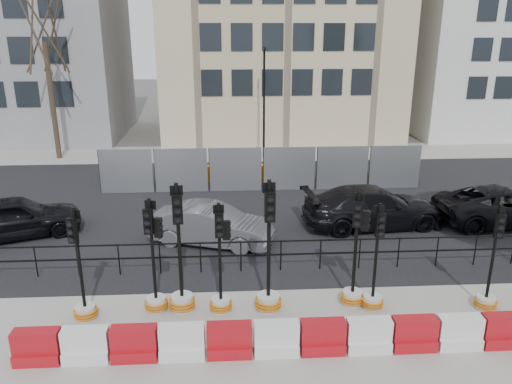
{
  "coord_description": "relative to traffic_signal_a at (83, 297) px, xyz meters",
  "views": [
    {
      "loc": [
        -1.54,
        -12.33,
        7.04
      ],
      "look_at": [
        -0.64,
        3.0,
        1.94
      ],
      "focal_mm": 35.0,
      "sensor_mm": 36.0,
      "label": 1
    }
  ],
  "objects": [
    {
      "name": "traffic_signal_g",
      "position": [
        7.38,
        0.07,
        -0.02
      ],
      "size": [
        0.58,
        0.58,
        2.93
      ],
      "rotation": [
        0.0,
        0.0,
        0.05
      ],
      "color": "silver",
      "rests_on": "ground"
    },
    {
      "name": "traffic_signal_f",
      "position": [
        6.91,
        0.29,
        0.14
      ],
      "size": [
        0.63,
        0.63,
        3.19
      ],
      "rotation": [
        0.0,
        0.0,
        -0.31
      ],
      "color": "silver",
      "rests_on": "ground"
    },
    {
      "name": "traffic_signal_b",
      "position": [
        1.75,
        0.29,
        0.12
      ],
      "size": [
        0.61,
        0.61,
        3.1
      ],
      "rotation": [
        0.0,
        0.0,
        -0.26
      ],
      "color": "silver",
      "rests_on": "ground"
    },
    {
      "name": "traffic_signal_d",
      "position": [
        3.43,
        0.17,
        0.09
      ],
      "size": [
        0.59,
        0.59,
        2.99
      ],
      "rotation": [
        0.0,
        0.0,
        0.07
      ],
      "color": "silver",
      "rests_on": "ground"
    },
    {
      "name": "car_b",
      "position": [
        3.08,
        4.44,
        0.06
      ],
      "size": [
        3.86,
        4.99,
        1.37
      ],
      "primitive_type": "imported",
      "rotation": [
        0.0,
        0.0,
        1.26
      ],
      "color": "#57575C",
      "rests_on": "ground"
    },
    {
      "name": "traffic_signal_c",
      "position": [
        2.41,
        0.28,
        0.1
      ],
      "size": [
        0.68,
        0.68,
        3.48
      ],
      "rotation": [
        0.0,
        0.0,
        0.12
      ],
      "color": "silver",
      "rests_on": "ground"
    },
    {
      "name": "heras_fencing",
      "position": [
        5.77,
        10.98,
        0.03
      ],
      "size": [
        14.33,
        1.72,
        2.0
      ],
      "color": "#95989D",
      "rests_on": "ground"
    },
    {
      "name": "building_white",
      "position": [
        22.2,
        23.1,
        7.38
      ],
      "size": [
        12.0,
        9.06,
        16.0
      ],
      "color": "silver",
      "rests_on": "ground"
    },
    {
      "name": "ground",
      "position": [
        5.2,
        1.12,
        -0.62
      ],
      "size": [
        120.0,
        120.0,
        0.0
      ],
      "primitive_type": "plane",
      "color": "#51514C",
      "rests_on": "ground"
    },
    {
      "name": "road",
      "position": [
        5.2,
        8.12,
        -0.61
      ],
      "size": [
        40.0,
        14.0,
        0.03
      ],
      "primitive_type": "cube",
      "color": "black",
      "rests_on": "ground"
    },
    {
      "name": "kerb_railing",
      "position": [
        5.2,
        2.32,
        0.07
      ],
      "size": [
        18.0,
        0.04,
        1.0
      ],
      "color": "black",
      "rests_on": "ground"
    },
    {
      "name": "sidewalk_far",
      "position": [
        5.2,
        17.12,
        -0.61
      ],
      "size": [
        40.0,
        4.0,
        0.02
      ],
      "primitive_type": "cube",
      "color": "gray",
      "rests_on": "ground"
    },
    {
      "name": "lamp_post_far",
      "position": [
        5.7,
        16.1,
        2.6
      ],
      "size": [
        0.12,
        0.56,
        6.0
      ],
      "color": "black",
      "rests_on": "ground"
    },
    {
      "name": "building_grey",
      "position": [
        -8.8,
        23.1,
        6.38
      ],
      "size": [
        11.0,
        9.06,
        14.0
      ],
      "color": "gray",
      "rests_on": "ground"
    },
    {
      "name": "car_a",
      "position": [
        -3.8,
        5.41,
        0.13
      ],
      "size": [
        4.71,
        5.58,
        1.5
      ],
      "primitive_type": "imported",
      "rotation": [
        0.0,
        0.0,
        1.94
      ],
      "color": "black",
      "rests_on": "ground"
    },
    {
      "name": "barrier_row",
      "position": [
        5.2,
        -1.68,
        -0.26
      ],
      "size": [
        12.55,
        0.5,
        0.8
      ],
      "color": "#B50E25",
      "rests_on": "ground"
    },
    {
      "name": "sidewalk_near",
      "position": [
        5.2,
        -1.88,
        -0.61
      ],
      "size": [
        40.0,
        6.0,
        0.02
      ],
      "primitive_type": "cube",
      "color": "gray",
      "rests_on": "ground"
    },
    {
      "name": "traffic_signal_h",
      "position": [
        10.33,
        -0.13,
        -0.02
      ],
      "size": [
        0.57,
        0.57,
        2.91
      ],
      "rotation": [
        0.0,
        0.0,
        -0.19
      ],
      "color": "silver",
      "rests_on": "ground"
    },
    {
      "name": "traffic_signal_a",
      "position": [
        0.0,
        0.0,
        0.0
      ],
      "size": [
        0.59,
        0.59,
        3.01
      ],
      "rotation": [
        0.0,
        0.0,
        -0.34
      ],
      "color": "silver",
      "rests_on": "ground"
    },
    {
      "name": "tree_bare_far",
      "position": [
        -5.8,
        16.62,
        6.03
      ],
      "size": [
        2.0,
        2.0,
        9.0
      ],
      "color": "#473828",
      "rests_on": "ground"
    },
    {
      "name": "car_d",
      "position": [
        13.96,
        5.67,
        0.08
      ],
      "size": [
        2.91,
        5.33,
        1.41
      ],
      "primitive_type": "imported",
      "rotation": [
        0.0,
        0.0,
        1.63
      ],
      "color": "black",
      "rests_on": "ground"
    },
    {
      "name": "traffic_signal_e",
      "position": [
        4.65,
        0.15,
        0.11
      ],
      "size": [
        0.7,
        0.7,
        3.55
      ],
      "rotation": [
        0.0,
        0.0,
        0.05
      ],
      "color": "silver",
      "rests_on": "ground"
    },
    {
      "name": "car_c",
      "position": [
        8.96,
        5.69,
        0.13
      ],
      "size": [
        3.15,
        5.59,
        1.5
      ],
      "primitive_type": "imported",
      "rotation": [
        0.0,
        0.0,
        1.67
      ],
      "color": "black",
      "rests_on": "ground"
    }
  ]
}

